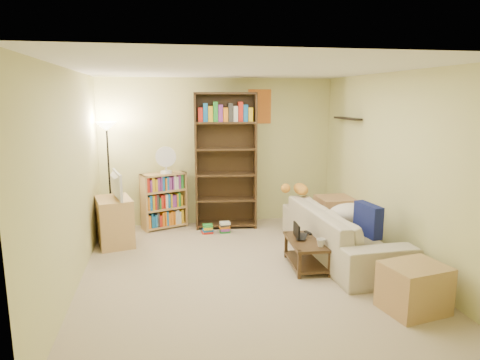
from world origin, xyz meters
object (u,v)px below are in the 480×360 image
(floor_lamp, at_px, (107,146))
(tv_stand, at_px, (115,222))
(desk_fan, at_px, (166,160))
(side_table, at_px, (334,216))
(tabby_cat, at_px, (298,189))
(laptop, at_px, (305,237))
(short_bookshelf, at_px, (164,201))
(coffee_table, at_px, (307,250))
(tall_bookshelf, at_px, (226,158))
(mug, at_px, (321,243))
(sofa, at_px, (341,232))
(television, at_px, (113,185))
(end_cabinet, at_px, (414,288))

(floor_lamp, bearing_deg, tv_stand, -79.24)
(desk_fan, height_order, side_table, desk_fan)
(tabby_cat, bearing_deg, laptop, -103.10)
(laptop, xyz_separation_m, tv_stand, (-2.53, 1.27, -0.02))
(short_bookshelf, distance_m, side_table, 2.82)
(coffee_table, height_order, tall_bookshelf, tall_bookshelf)
(mug, bearing_deg, short_bookshelf, 128.72)
(sofa, relative_size, coffee_table, 2.83)
(tall_bookshelf, distance_m, side_table, 2.01)
(sofa, distance_m, coffee_table, 0.68)
(coffee_table, relative_size, short_bookshelf, 0.90)
(side_table, bearing_deg, television, 177.67)
(tabby_cat, distance_m, desk_fan, 2.21)
(coffee_table, distance_m, television, 2.95)
(sofa, xyz_separation_m, mug, (-0.51, -0.56, 0.07))
(sofa, xyz_separation_m, short_bookshelf, (-2.39, 1.78, 0.13))
(television, xyz_separation_m, short_bookshelf, (0.74, 0.73, -0.44))
(tv_stand, xyz_separation_m, tall_bookshelf, (1.77, 0.58, 0.84))
(mug, relative_size, television, 0.17)
(coffee_table, xyz_separation_m, television, (-2.53, 1.35, 0.69))
(laptop, distance_m, short_bookshelf, 2.68)
(short_bookshelf, xyz_separation_m, side_table, (2.68, -0.87, -0.17))
(laptop, relative_size, television, 0.53)
(tabby_cat, bearing_deg, sofa, -69.38)
(tv_stand, height_order, end_cabinet, tv_stand)
(laptop, relative_size, side_table, 0.60)
(side_table, xyz_separation_m, end_cabinet, (-0.20, -2.53, -0.06))
(tv_stand, bearing_deg, television, 0.00)
(side_table, bearing_deg, short_bookshelf, 162.12)
(tabby_cat, relative_size, mug, 4.59)
(floor_lamp, bearing_deg, side_table, -10.71)
(laptop, bearing_deg, coffee_table, -155.93)
(tv_stand, bearing_deg, tall_bookshelf, 4.65)
(mug, bearing_deg, side_table, 61.39)
(short_bookshelf, distance_m, end_cabinet, 4.22)
(mug, relative_size, side_table, 0.19)
(coffee_table, height_order, end_cabinet, end_cabinet)
(desk_fan, xyz_separation_m, floor_lamp, (-0.89, -0.15, 0.26))
(sofa, relative_size, short_bookshelf, 2.53)
(mug, xyz_separation_m, television, (-2.62, 1.61, 0.50))
(tv_stand, xyz_separation_m, television, (0.00, 0.00, 0.55))
(tall_bookshelf, bearing_deg, mug, -62.76)
(coffee_table, bearing_deg, short_bookshelf, 134.41)
(side_table, distance_m, end_cabinet, 2.54)
(mug, xyz_separation_m, tall_bookshelf, (-0.84, 2.20, 0.78))
(coffee_table, distance_m, desk_fan, 2.84)
(tv_stand, relative_size, side_table, 1.17)
(desk_fan, bearing_deg, tabby_cat, -22.86)
(television, bearing_deg, sofa, -122.19)
(end_cabinet, bearing_deg, coffee_table, 117.68)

